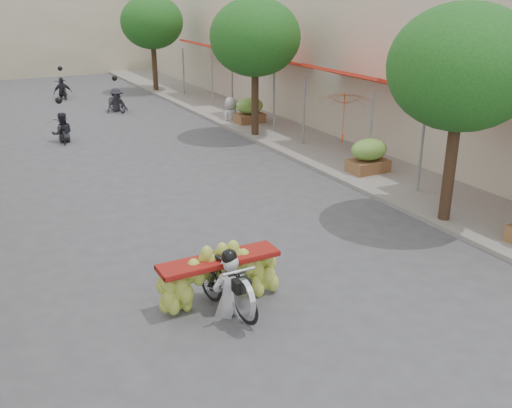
# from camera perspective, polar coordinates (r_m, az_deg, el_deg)

# --- Properties ---
(ground) EXTENTS (120.00, 120.00, 0.00)m
(ground) POSITION_cam_1_polar(r_m,az_deg,el_deg) (9.07, 11.75, -16.74)
(ground) COLOR #4C4B50
(ground) RESTS_ON ground
(sidewalk_right) EXTENTS (4.00, 60.00, 0.12)m
(sidewalk_right) POSITION_cam_1_polar(r_m,az_deg,el_deg) (24.19, 2.16, 7.76)
(sidewalk_right) COLOR gray
(sidewalk_right) RESTS_ON ground
(shophouse_row_right) EXTENTS (9.77, 40.00, 6.00)m
(shophouse_row_right) POSITION_cam_1_polar(r_m,az_deg,el_deg) (25.80, 13.40, 14.67)
(shophouse_row_right) COLOR beige
(shophouse_row_right) RESTS_ON ground
(far_building) EXTENTS (20.00, 6.00, 7.00)m
(far_building) POSITION_cam_1_polar(r_m,az_deg,el_deg) (43.70, -22.58, 16.60)
(far_building) COLOR #BEB496
(far_building) RESTS_ON ground
(street_tree_near) EXTENTS (3.40, 3.40, 5.25)m
(street_tree_near) POSITION_cam_1_polar(r_m,az_deg,el_deg) (14.00, 19.93, 12.65)
(street_tree_near) COLOR #3A2719
(street_tree_near) RESTS_ON ground
(street_tree_mid) EXTENTS (3.40, 3.40, 5.25)m
(street_tree_mid) POSITION_cam_1_polar(r_m,az_deg,el_deg) (21.99, -0.10, 16.31)
(street_tree_mid) COLOR #3A2719
(street_tree_mid) RESTS_ON ground
(street_tree_far) EXTENTS (3.40, 3.40, 5.25)m
(street_tree_far) POSITION_cam_1_polar(r_m,az_deg,el_deg) (33.06, -10.36, 17.44)
(street_tree_far) COLOR #3A2719
(street_tree_far) RESTS_ON ground
(produce_crate_mid) EXTENTS (1.20, 0.88, 1.16)m
(produce_crate_mid) POSITION_cam_1_polar(r_m,az_deg,el_deg) (17.99, 11.21, 5.01)
(produce_crate_mid) COLOR brown
(produce_crate_mid) RESTS_ON ground
(produce_crate_far) EXTENTS (1.20, 0.88, 1.16)m
(produce_crate_far) POSITION_cam_1_polar(r_m,az_deg,el_deg) (24.53, -0.64, 9.52)
(produce_crate_far) COLOR brown
(produce_crate_far) RESTS_ON ground
(banana_motorbike) EXTENTS (2.24, 1.88, 2.13)m
(banana_motorbike) POSITION_cam_1_polar(r_m,az_deg,el_deg) (10.22, -3.16, -6.99)
(banana_motorbike) COLOR black
(banana_motorbike) RESTS_ON ground
(market_umbrella) EXTENTS (2.05, 2.05, 1.65)m
(market_umbrella) POSITION_cam_1_polar(r_m,az_deg,el_deg) (18.52, 9.00, 11.01)
(market_umbrella) COLOR #BF4419
(market_umbrella) RESTS_ON ground
(pedestrian) EXTENTS (1.10, 0.90, 1.94)m
(pedestrian) POSITION_cam_1_polar(r_m,az_deg,el_deg) (25.10, -2.55, 10.62)
(pedestrian) COLOR silver
(pedestrian) RESTS_ON ground
(bg_motorbike_a) EXTENTS (0.84, 1.48, 1.95)m
(bg_motorbike_a) POSITION_cam_1_polar(r_m,az_deg,el_deg) (22.92, -18.89, 7.80)
(bg_motorbike_a) COLOR black
(bg_motorbike_a) RESTS_ON ground
(bg_motorbike_b) EXTENTS (1.15, 1.73, 1.95)m
(bg_motorbike_b) POSITION_cam_1_polar(r_m,az_deg,el_deg) (28.10, -13.84, 10.64)
(bg_motorbike_b) COLOR black
(bg_motorbike_b) RESTS_ON ground
(bg_motorbike_c) EXTENTS (0.97, 1.60, 1.95)m
(bg_motorbike_c) POSITION_cam_1_polar(r_m,az_deg,el_deg) (32.47, -18.85, 11.34)
(bg_motorbike_c) COLOR black
(bg_motorbike_c) RESTS_ON ground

